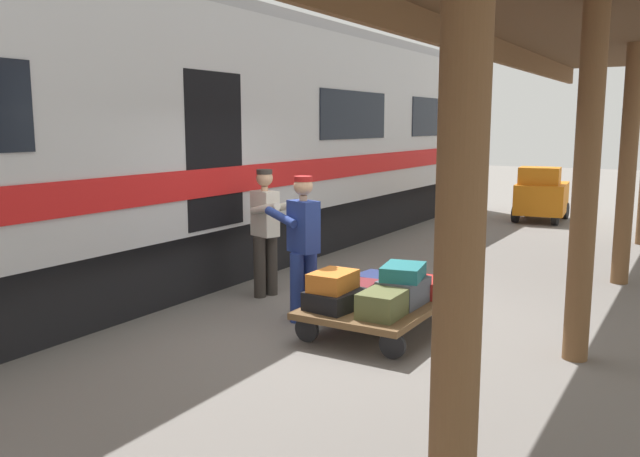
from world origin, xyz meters
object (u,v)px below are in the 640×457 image
Objects in this scene: train_car at (132,141)px; suitcase_maroon_trunk at (358,290)px; suitcase_navy_fabric at (377,281)px; suitcase_orange_carryall at (333,281)px; suitcase_red_plastic at (421,286)px; suitcase_olive_duffel at (383,304)px; baggage_tug at (541,195)px; suitcase_black_hardshell at (336,299)px; luggage_cart at (380,305)px; suitcase_teal_softside at (403,272)px; suitcase_slate_roller at (403,292)px; porter_by_door at (266,228)px; porter_in_overalls at (302,243)px.

suitcase_maroon_trunk is (-3.67, 0.17, -1.63)m from train_car.
suitcase_orange_carryall reaches higher than suitcase_navy_fabric.
suitcase_olive_duffel is at bearing 90.00° from suitcase_red_plastic.
train_car reaches higher than baggage_tug.
train_car is 4.55m from suitcase_red_plastic.
suitcase_black_hardshell is 0.20m from suitcase_orange_carryall.
suitcase_orange_carryall reaches higher than luggage_cart.
suitcase_teal_softside is at bearing 93.62° from baggage_tug.
suitcase_maroon_trunk is at bearing 0.00° from suitcase_slate_roller.
porter_by_door is at bearing -14.19° from suitcase_slate_roller.
porter_in_overalls is (-3.00, 0.28, -1.14)m from train_car.
luggage_cart is 3.14× the size of suitcase_black_hardshell.
suitcase_navy_fabric is at bearing -61.42° from luggage_cart.
suitcase_maroon_trunk is 0.56m from suitcase_slate_roller.
suitcase_orange_carryall is at bearing 90.11° from baggage_tug.
luggage_cart is 3.59× the size of suitcase_orange_carryall.
train_car reaches higher than porter_by_door.
suitcase_slate_roller reaches higher than suitcase_maroon_trunk.
train_car is 4.52m from suitcase_slate_roller.
suitcase_slate_roller is (-0.56, -0.51, 0.04)m from suitcase_black_hardshell.
porter_in_overalls reaches higher than baggage_tug.
porter_in_overalls is at bearing 4.92° from suitcase_teal_softside.
suitcase_orange_carryall is at bearing -0.20° from suitcase_olive_duffel.
suitcase_orange_carryall reaches higher than suitcase_maroon_trunk.
train_car is at bearing 5.30° from suitcase_navy_fabric.
suitcase_slate_roller is (0.00, 0.51, 0.05)m from suitcase_red_plastic.
suitcase_navy_fabric is at bearing -42.54° from suitcase_slate_roller.
suitcase_olive_duffel is at bearing 179.80° from suitcase_orange_carryall.
suitcase_maroon_trunk is at bearing 177.32° from train_car.
suitcase_black_hardshell is 10.07m from baggage_tug.
porter_by_door is at bearing -33.32° from suitcase_orange_carryall.
suitcase_slate_roller is 1.08× the size of suitcase_teal_softside.
train_car reaches higher than luggage_cart.
suitcase_maroon_trunk is 0.94× the size of suitcase_orange_carryall.
suitcase_orange_carryall is (0.03, -0.00, 0.20)m from suitcase_black_hardshell.
suitcase_teal_softside is 0.78m from suitcase_orange_carryall.
suitcase_olive_duffel is (-4.23, 0.68, -1.59)m from train_car.
train_car is 12.88× the size of porter_by_door.
porter_by_door reaches higher than suitcase_red_plastic.
suitcase_olive_duffel is at bearing 90.00° from suitcase_slate_roller.
suitcase_olive_duffel is 0.61m from suitcase_orange_carryall.
suitcase_slate_roller is at bearing 93.66° from baggage_tug.
suitcase_slate_roller is 1.31m from porter_in_overalls.
baggage_tug is at bearing -89.70° from suitcase_black_hardshell.
suitcase_orange_carryall is 0.30× the size of porter_in_overalls.
suitcase_navy_fabric is (0.28, -0.51, 0.13)m from luggage_cart.
luggage_cart is at bearing 91.99° from baggage_tug.
suitcase_red_plastic is 9.06m from baggage_tug.
suitcase_black_hardshell is 0.76m from suitcase_slate_roller.
suitcase_orange_carryall is 0.30× the size of porter_by_door.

